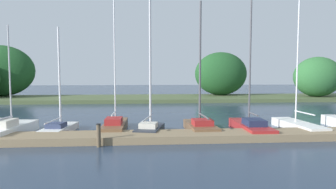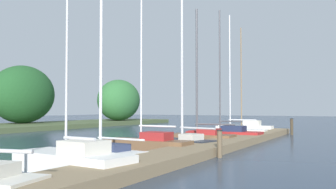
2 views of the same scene
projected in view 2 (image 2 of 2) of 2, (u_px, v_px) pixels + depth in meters
The scene contains 11 objects.
dock_pier at pixel (193, 151), 14.13m from camera, with size 30.01×1.80×0.35m.
sailboat_3 at pixel (70, 160), 10.53m from camera, with size 1.72×4.10×5.67m.
sailboat_4 at pixel (103, 151), 12.87m from camera, with size 1.45×3.43×5.69m.
sailboat_5 at pixel (145, 143), 15.54m from camera, with size 1.18×4.10×7.65m.
sailboat_6 at pixel (184, 139), 16.81m from camera, with size 1.71×3.11×7.06m.
sailboat_7 at pixel (200, 135), 19.44m from camera, with size 1.47×3.75×7.10m.
sailboat_8 at pixel (223, 133), 21.66m from camera, with size 1.37×4.49×7.63m.
sailboat_9 at pixel (232, 131), 24.39m from camera, with size 1.37×4.36×8.01m.
sailboat_10 at pixel (244, 128), 27.15m from camera, with size 1.05×4.19×7.78m.
mooring_piling_1 at pixel (220, 144), 13.62m from camera, with size 0.21×0.21×1.02m.
mooring_piling_2 at pixel (292, 127), 25.37m from camera, with size 0.22×0.22×1.13m.
Camera 2 is at (-12.98, 8.52, 1.81)m, focal length 39.81 mm.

